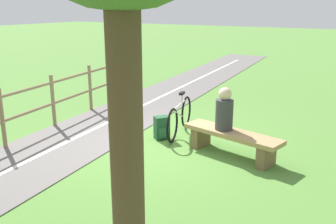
{
  "coord_description": "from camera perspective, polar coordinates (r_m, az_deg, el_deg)",
  "views": [
    {
      "loc": [
        -3.93,
        5.88,
        2.65
      ],
      "look_at": [
        -0.93,
        0.81,
        0.98
      ],
      "focal_mm": 40.86,
      "sensor_mm": 36.0,
      "label": 1
    }
  ],
  "objects": [
    {
      "name": "backpack",
      "position": [
        7.74,
        -0.92,
        -2.4
      ],
      "size": [
        0.35,
        0.35,
        0.47
      ],
      "rotation": [
        0.0,
        0.0,
        0.9
      ],
      "color": "#1E4C2D",
      "rests_on": "ground_plane"
    },
    {
      "name": "person_seated",
      "position": [
        6.92,
        8.4,
        0.17
      ],
      "size": [
        0.38,
        0.38,
        0.78
      ],
      "rotation": [
        0.0,
        0.0,
        -0.22
      ],
      "color": "#38383D",
      "rests_on": "bench"
    },
    {
      "name": "bench",
      "position": [
        6.97,
        9.47,
        -3.95
      ],
      "size": [
        1.93,
        0.87,
        0.46
      ],
      "rotation": [
        0.0,
        0.0,
        -0.22
      ],
      "color": "#A88456",
      "rests_on": "ground_plane"
    },
    {
      "name": "ground_plane",
      "position": [
        7.55,
        -2.93,
        -4.76
      ],
      "size": [
        80.0,
        80.0,
        0.0
      ],
      "primitive_type": "plane",
      "color": "#548438"
    },
    {
      "name": "bicycle",
      "position": [
        8.0,
        1.75,
        -0.78
      ],
      "size": [
        0.43,
        1.71,
        0.87
      ],
      "rotation": [
        0.0,
        0.0,
        1.8
      ],
      "color": "black",
      "rests_on": "ground_plane"
    }
  ]
}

